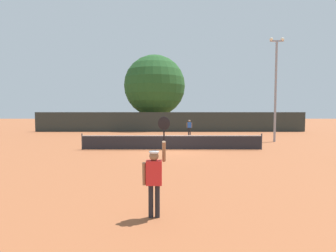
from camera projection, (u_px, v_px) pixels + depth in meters
The scene contains 9 objects.
ground_plane at pixel (171, 150), 17.54m from camera, with size 120.00×120.00×0.00m, color #9E5633.
tennis_net at pixel (171, 142), 17.51m from camera, with size 11.94×0.08×1.07m.
perimeter_fence at pixel (169, 122), 31.89m from camera, with size 32.46×0.12×2.34m, color #2D332D.
player_serving at pixel (154, 174), 6.46m from camera, with size 0.68×0.39×2.48m.
player_receiving at pixel (189, 126), 27.43m from camera, with size 0.57×0.23×1.56m.
tennis_ball at pixel (140, 144), 20.38m from camera, with size 0.07×0.07×0.07m, color #CCE033.
light_pole at pixel (275, 83), 21.59m from camera, with size 1.18×0.28×8.44m.
large_tree at pixel (154, 86), 35.82m from camera, with size 8.21×8.21×9.96m.
parked_car_near at pixel (241, 123), 37.72m from camera, with size 2.50×4.44×1.69m.
Camera 1 is at (-0.25, -17.41, 2.64)m, focal length 28.39 mm.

